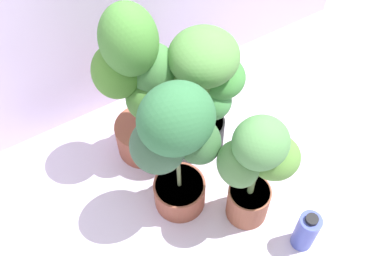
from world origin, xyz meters
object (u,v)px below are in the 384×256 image
(potted_plant_back_center, at_px, (136,83))
(potted_plant_front_right, at_px, (256,167))
(potted_plant_back_right, at_px, (205,85))
(potted_plant_center, at_px, (176,144))
(nutrient_bottle, at_px, (306,231))

(potted_plant_back_center, distance_m, potted_plant_front_right, 0.64)
(potted_plant_back_center, xyz_separation_m, potted_plant_front_right, (0.24, -0.58, -0.10))
(potted_plant_back_right, distance_m, potted_plant_center, 0.37)
(potted_plant_back_center, distance_m, potted_plant_center, 0.36)
(nutrient_bottle, bearing_deg, potted_plant_center, 128.59)
(potted_plant_front_right, distance_m, nutrient_bottle, 0.41)
(potted_plant_back_right, bearing_deg, potted_plant_back_center, 154.06)
(potted_plant_center, height_order, nutrient_bottle, potted_plant_center)
(nutrient_bottle, bearing_deg, potted_plant_back_right, 97.76)
(potted_plant_front_right, xyz_separation_m, nutrient_bottle, (0.13, -0.25, -0.29))
(potted_plant_back_center, height_order, potted_plant_front_right, potted_plant_back_center)
(potted_plant_center, distance_m, potted_plant_front_right, 0.34)
(nutrient_bottle, bearing_deg, potted_plant_back_center, 113.76)
(potted_plant_back_center, bearing_deg, potted_plant_back_right, -25.94)
(nutrient_bottle, bearing_deg, potted_plant_front_right, 116.60)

